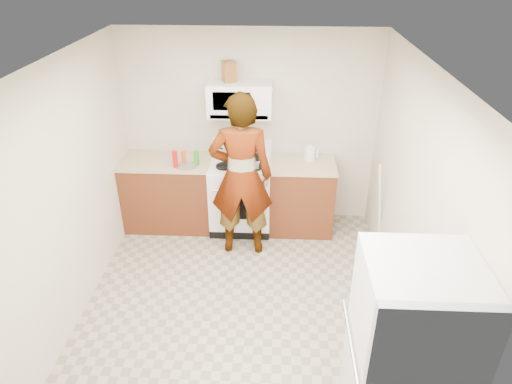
# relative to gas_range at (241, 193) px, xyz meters

# --- Properties ---
(floor) EXTENTS (3.60, 3.60, 0.00)m
(floor) POSITION_rel_gas_range_xyz_m (0.10, -1.48, -0.49)
(floor) COLOR gray
(floor) RESTS_ON ground
(back_wall) EXTENTS (3.20, 0.02, 2.50)m
(back_wall) POSITION_rel_gas_range_xyz_m (0.10, 0.31, 0.76)
(back_wall) COLOR beige
(back_wall) RESTS_ON floor
(right_wall) EXTENTS (0.02, 3.60, 2.50)m
(right_wall) POSITION_rel_gas_range_xyz_m (1.69, -1.48, 0.76)
(right_wall) COLOR beige
(right_wall) RESTS_ON floor
(cabinet_left) EXTENTS (1.12, 0.62, 0.90)m
(cabinet_left) POSITION_rel_gas_range_xyz_m (-0.94, 0.01, -0.04)
(cabinet_left) COLOR #552614
(cabinet_left) RESTS_ON floor
(counter_left) EXTENTS (1.14, 0.64, 0.03)m
(counter_left) POSITION_rel_gas_range_xyz_m (-0.94, 0.01, 0.43)
(counter_left) COLOR tan
(counter_left) RESTS_ON cabinet_left
(cabinet_right) EXTENTS (0.80, 0.62, 0.90)m
(cabinet_right) POSITION_rel_gas_range_xyz_m (0.78, 0.01, -0.04)
(cabinet_right) COLOR #552614
(cabinet_right) RESTS_ON floor
(counter_right) EXTENTS (0.82, 0.64, 0.03)m
(counter_right) POSITION_rel_gas_range_xyz_m (0.78, 0.01, 0.43)
(counter_right) COLOR tan
(counter_right) RESTS_ON cabinet_right
(gas_range) EXTENTS (0.76, 0.65, 1.13)m
(gas_range) POSITION_rel_gas_range_xyz_m (0.00, 0.00, 0.00)
(gas_range) COLOR white
(gas_range) RESTS_ON floor
(microwave) EXTENTS (0.76, 0.38, 0.40)m
(microwave) POSITION_rel_gas_range_xyz_m (0.00, 0.13, 1.21)
(microwave) COLOR white
(microwave) RESTS_ON back_wall
(person) EXTENTS (0.74, 0.50, 1.99)m
(person) POSITION_rel_gas_range_xyz_m (0.05, -0.52, 0.51)
(person) COLOR tan
(person) RESTS_ON floor
(fridge) EXTENTS (0.70, 0.70, 1.70)m
(fridge) POSITION_rel_gas_range_xyz_m (1.35, -3.00, 0.36)
(fridge) COLOR beige
(fridge) RESTS_ON floor
(kettle) EXTENTS (0.17, 0.17, 0.17)m
(kettle) POSITION_rel_gas_range_xyz_m (0.87, 0.12, 0.53)
(kettle) COLOR silver
(kettle) RESTS_ON counter_right
(jug) EXTENTS (0.18, 0.18, 0.24)m
(jug) POSITION_rel_gas_range_xyz_m (-0.12, 0.15, 1.53)
(jug) COLOR brown
(jug) RESTS_ON microwave
(saucepan) EXTENTS (0.25, 0.25, 0.12)m
(saucepan) POSITION_rel_gas_range_xyz_m (-0.13, 0.14, 0.53)
(saucepan) COLOR silver
(saucepan) RESTS_ON gas_range
(tray) EXTENTS (0.25, 0.17, 0.05)m
(tray) POSITION_rel_gas_range_xyz_m (0.12, -0.15, 0.47)
(tray) COLOR white
(tray) RESTS_ON gas_range
(bottle_spray) EXTENTS (0.06, 0.06, 0.21)m
(bottle_spray) POSITION_rel_gas_range_xyz_m (-0.77, -0.19, 0.56)
(bottle_spray) COLOR #B90F0D
(bottle_spray) RESTS_ON counter_left
(bottle_hot_sauce) EXTENTS (0.07, 0.07, 0.16)m
(bottle_hot_sauce) POSITION_rel_gas_range_xyz_m (-0.69, -0.07, 0.53)
(bottle_hot_sauce) COLOR #E44419
(bottle_hot_sauce) RESTS_ON counter_left
(bottle_green_cap) EXTENTS (0.07, 0.07, 0.19)m
(bottle_green_cap) POSITION_rel_gas_range_xyz_m (-0.53, -0.11, 0.54)
(bottle_green_cap) COLOR #1B961C
(bottle_green_cap) RESTS_ON counter_left
(pot_lid) EXTENTS (0.31, 0.31, 0.01)m
(pot_lid) POSITION_rel_gas_range_xyz_m (-0.65, -0.15, 0.46)
(pot_lid) COLOR silver
(pot_lid) RESTS_ON counter_left
(broom) EXTENTS (0.21, 0.20, 1.24)m
(broom) POSITION_rel_gas_range_xyz_m (1.66, -0.57, 0.14)
(broom) COLOR white
(broom) RESTS_ON floor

